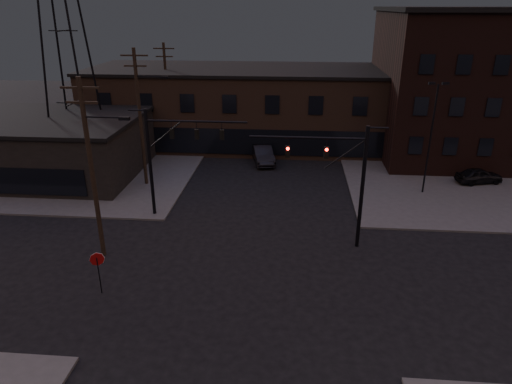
# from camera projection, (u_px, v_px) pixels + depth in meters

# --- Properties ---
(ground) EXTENTS (140.00, 140.00, 0.00)m
(ground) POSITION_uv_depth(u_px,v_px,m) (251.00, 279.00, 26.10)
(ground) COLOR black
(ground) RESTS_ON ground
(sidewalk_ne) EXTENTS (30.00, 30.00, 0.15)m
(sidewalk_ne) POSITION_uv_depth(u_px,v_px,m) (496.00, 165.00, 44.61)
(sidewalk_ne) COLOR #474744
(sidewalk_ne) RESTS_ON ground
(sidewalk_nw) EXTENTS (30.00, 30.00, 0.15)m
(sidewalk_nw) POSITION_uv_depth(u_px,v_px,m) (63.00, 153.00, 48.07)
(sidewalk_nw) COLOR #474744
(sidewalk_nw) RESTS_ON ground
(building_row) EXTENTS (40.00, 12.00, 8.00)m
(building_row) POSITION_uv_depth(u_px,v_px,m) (275.00, 108.00, 50.38)
(building_row) COLOR #4A3427
(building_row) RESTS_ON ground
(building_right) EXTENTS (22.00, 16.00, 14.00)m
(building_right) POSITION_uv_depth(u_px,v_px,m) (494.00, 86.00, 45.67)
(building_right) COLOR black
(building_right) RESTS_ON ground
(building_left) EXTENTS (16.00, 12.00, 5.00)m
(building_left) POSITION_uv_depth(u_px,v_px,m) (49.00, 148.00, 41.46)
(building_left) COLOR black
(building_left) RESTS_ON ground
(traffic_signal_near) EXTENTS (7.12, 0.24, 8.00)m
(traffic_signal_near) POSITION_uv_depth(u_px,v_px,m) (345.00, 174.00, 27.95)
(traffic_signal_near) COLOR black
(traffic_signal_near) RESTS_ON ground
(traffic_signal_far) EXTENTS (7.12, 0.24, 8.00)m
(traffic_signal_far) POSITION_uv_depth(u_px,v_px,m) (167.00, 151.00, 32.09)
(traffic_signal_far) COLOR black
(traffic_signal_far) RESTS_ON ground
(stop_sign) EXTENTS (0.72, 0.33, 2.48)m
(stop_sign) POSITION_uv_depth(u_px,v_px,m) (98.00, 264.00, 24.19)
(stop_sign) COLOR black
(stop_sign) RESTS_ON ground
(utility_pole_near) EXTENTS (3.70, 0.28, 11.00)m
(utility_pole_near) POSITION_uv_depth(u_px,v_px,m) (92.00, 167.00, 26.45)
(utility_pole_near) COLOR black
(utility_pole_near) RESTS_ON ground
(utility_pole_mid) EXTENTS (3.70, 0.28, 11.50)m
(utility_pole_mid) POSITION_uv_depth(u_px,v_px,m) (141.00, 116.00, 37.49)
(utility_pole_mid) COLOR black
(utility_pole_mid) RESTS_ON ground
(utility_pole_far) EXTENTS (2.20, 0.28, 11.00)m
(utility_pole_far) POSITION_uv_depth(u_px,v_px,m) (167.00, 93.00, 48.76)
(utility_pole_far) COLOR black
(utility_pole_far) RESTS_ON ground
(transmission_tower) EXTENTS (7.00, 7.00, 25.00)m
(transmission_tower) POSITION_uv_depth(u_px,v_px,m) (63.00, 31.00, 39.34)
(transmission_tower) COLOR black
(transmission_tower) RESTS_ON ground
(lot_light_a) EXTENTS (1.50, 0.28, 9.14)m
(lot_light_a) POSITION_uv_depth(u_px,v_px,m) (432.00, 129.00, 35.88)
(lot_light_a) COLOR black
(lot_light_a) RESTS_ON ground
(lot_light_b) EXTENTS (1.50, 0.28, 9.14)m
(lot_light_b) POSITION_uv_depth(u_px,v_px,m) (486.00, 116.00, 40.02)
(lot_light_b) COLOR black
(lot_light_b) RESTS_ON ground
(parked_car_lot_a) EXTENTS (4.19, 2.45, 1.34)m
(parked_car_lot_a) POSITION_uv_depth(u_px,v_px,m) (479.00, 176.00, 39.61)
(parked_car_lot_a) COLOR black
(parked_car_lot_a) RESTS_ON sidewalk_ne
(parked_car_lot_b) EXTENTS (5.35, 3.04, 1.46)m
(parked_car_lot_b) POSITION_uv_depth(u_px,v_px,m) (467.00, 159.00, 43.72)
(parked_car_lot_b) COLOR #BABBBD
(parked_car_lot_b) RESTS_ON sidewalk_ne
(car_crossing) EXTENTS (2.89, 5.37, 1.68)m
(car_crossing) POSITION_uv_depth(u_px,v_px,m) (263.00, 154.00, 45.16)
(car_crossing) COLOR black
(car_crossing) RESTS_ON ground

